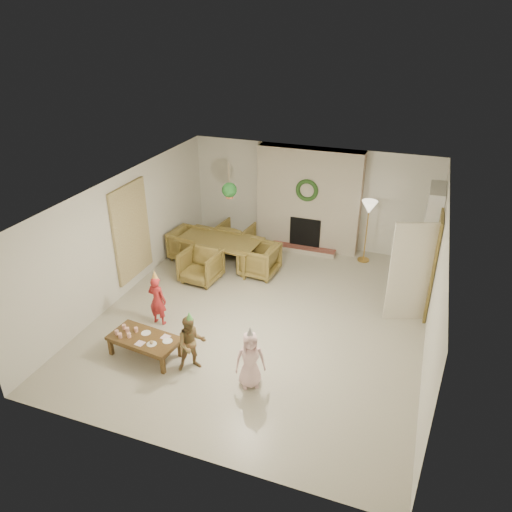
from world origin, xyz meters
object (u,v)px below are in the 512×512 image
at_px(child_pink, 250,360).
at_px(dining_chair_right, 259,260).
at_px(dining_chair_near, 201,266).
at_px(coffee_table_top, 144,339).
at_px(dining_table, 219,252).
at_px(child_plaid, 191,343).
at_px(child_red, 157,300).
at_px(dining_chair_left, 189,244).
at_px(dining_chair_far, 236,237).

bearing_deg(child_pink, dining_chair_right, 79.39).
height_order(dining_chair_near, coffee_table_top, dining_chair_near).
distance_m(dining_table, child_plaid, 3.66).
distance_m(dining_chair_right, child_red, 2.70).
relative_size(dining_chair_near, child_pink, 0.81).
xyz_separation_m(dining_chair_right, child_red, (-1.14, -2.45, 0.14)).
distance_m(dining_chair_left, child_pink, 4.65).
relative_size(dining_chair_right, child_pink, 0.81).
xyz_separation_m(dining_table, child_pink, (2.10, -3.55, 0.16)).
bearing_deg(dining_chair_far, dining_chair_right, 141.34).
bearing_deg(dining_table, child_plaid, -67.67).
distance_m(dining_chair_left, dining_chair_right, 1.84).
distance_m(coffee_table_top, child_red, 0.99).
height_order(dining_chair_right, child_pink, child_pink).
xyz_separation_m(dining_chair_far, dining_chair_right, (0.94, -0.91, 0.00)).
height_order(dining_chair_far, dining_chair_right, same).
relative_size(dining_chair_near, dining_chair_right, 1.00).
xyz_separation_m(coffee_table_top, child_red, (-0.28, 0.93, 0.15)).
xyz_separation_m(coffee_table_top, child_pink, (1.95, -0.07, 0.15)).
height_order(child_red, child_plaid, child_plaid).
height_order(dining_chair_far, child_plaid, child_plaid).
bearing_deg(child_pink, dining_chair_left, 100.76).
xyz_separation_m(dining_chair_far, dining_chair_left, (-0.89, -0.74, 0.00)).
bearing_deg(coffee_table_top, child_plaid, 5.10).
relative_size(dining_chair_right, child_plaid, 0.80).
relative_size(dining_chair_far, dining_chair_right, 1.00).
bearing_deg(child_pink, dining_table, 92.59).
relative_size(dining_chair_right, coffee_table_top, 0.66).
distance_m(dining_chair_far, child_red, 3.37).
height_order(dining_chair_right, child_red, child_red).
bearing_deg(child_plaid, child_pink, -37.74).
bearing_deg(dining_table, coffee_table_top, -82.09).
height_order(dining_chair_left, child_plaid, child_plaid).
xyz_separation_m(child_red, child_plaid, (1.19, -0.96, 0.00)).
relative_size(dining_chair_left, dining_chair_right, 1.00).
bearing_deg(child_red, coffee_table_top, 109.02).
height_order(dining_chair_right, coffee_table_top, dining_chair_right).
bearing_deg(dining_chair_left, dining_chair_near, -135.00).
relative_size(child_red, child_plaid, 1.00).
height_order(dining_chair_left, child_pink, child_pink).
relative_size(dining_chair_near, child_red, 0.80).
bearing_deg(child_pink, child_red, 127.72).
distance_m(dining_chair_near, coffee_table_top, 2.67).
bearing_deg(coffee_table_top, dining_chair_right, 82.23).
xyz_separation_m(dining_chair_right, child_pink, (1.08, -3.45, 0.13)).
xyz_separation_m(dining_chair_near, dining_chair_left, (-0.74, 0.89, 0.00)).
distance_m(child_plaid, child_pink, 1.04).
xyz_separation_m(dining_chair_near, dining_chair_far, (0.16, 1.63, 0.00)).
xyz_separation_m(dining_table, dining_chair_left, (-0.81, 0.08, 0.03)).
relative_size(dining_chair_far, child_plaid, 0.80).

